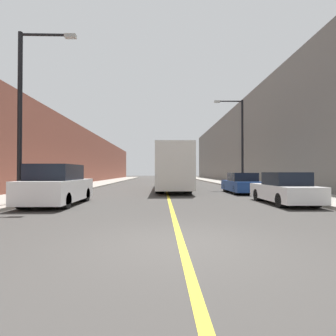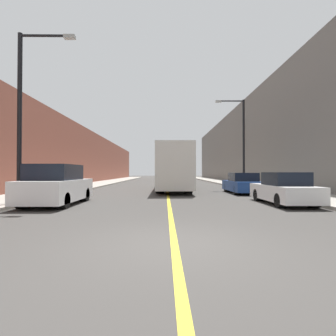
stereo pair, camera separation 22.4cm
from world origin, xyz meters
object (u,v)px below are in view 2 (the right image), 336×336
Objects in this scene: car_right_mid at (242,184)px; parked_suv_left at (57,186)px; bus at (172,168)px; car_right_near at (284,190)px; street_lamp_right at (241,138)px; street_lamp_left at (25,106)px.

parked_suv_left is at bearing -148.96° from car_right_mid.
car_right_near is (4.93, -9.91, -1.18)m from bus.
car_right_mid is at bearing -105.60° from street_lamp_right.
parked_suv_left is at bearing 16.73° from street_lamp_left.
street_lamp_right is at bearing 84.04° from car_right_near.
bus is at bearing 56.25° from street_lamp_left.
car_right_mid is (4.83, -3.69, -1.20)m from bus.
car_right_near is at bearing -95.96° from street_lamp_right.
car_right_mid is (10.48, 6.31, -0.20)m from parked_suv_left.
car_right_near is at bearing 2.28° from street_lamp_left.
street_lamp_left is (-6.94, -10.38, 2.62)m from bus.
parked_suv_left is 0.59× the size of street_lamp_right.
car_right_near is (10.58, 0.09, -0.18)m from parked_suv_left.
car_right_mid is 14.07m from street_lamp_left.
street_lamp_right is (11.68, 10.62, 3.66)m from parked_suv_left.
street_lamp_left reaches higher than bus.
car_right_near reaches higher than car_right_mid.
street_lamp_left is at bearing -177.72° from car_right_near.
street_lamp_right reaches higher than parked_suv_left.
parked_suv_left is 3.86m from street_lamp_left.
parked_suv_left is 12.23m from car_right_mid.
bus is 11.52m from parked_suv_left.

